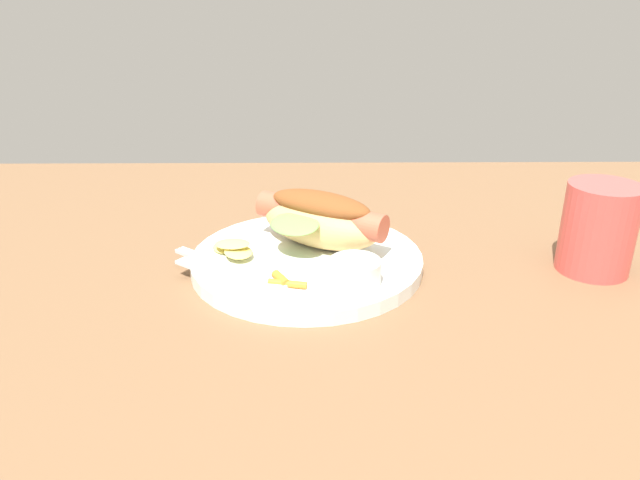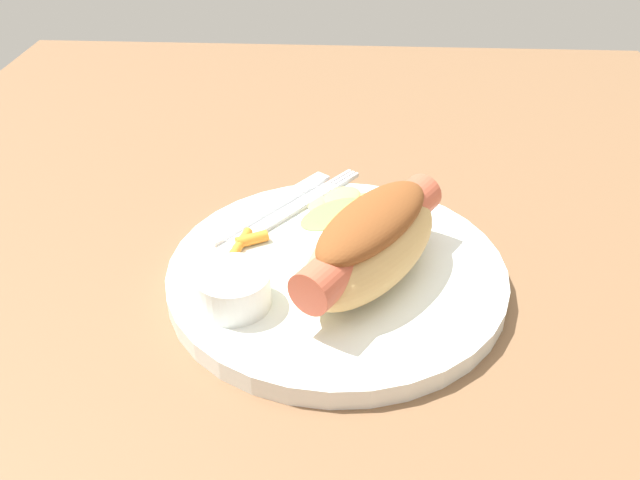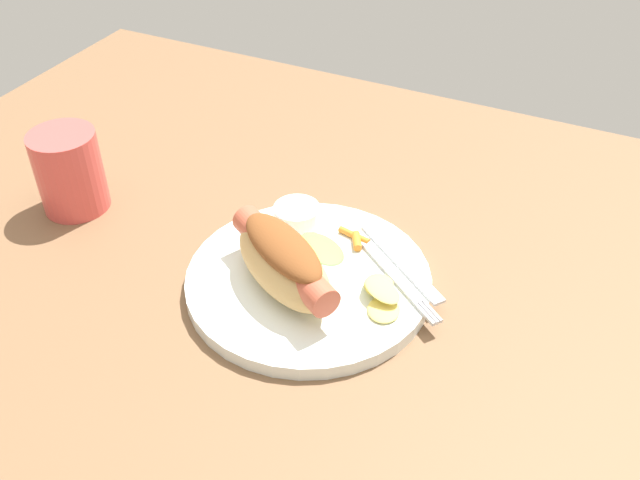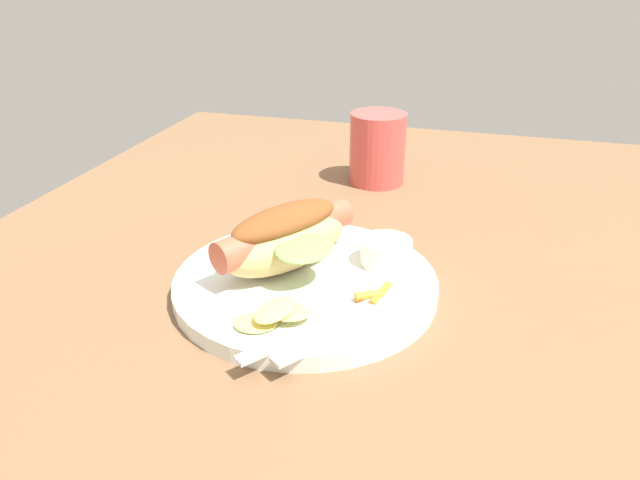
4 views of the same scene
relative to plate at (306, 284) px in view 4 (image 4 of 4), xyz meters
The scene contains 9 objects.
ground_plane 3.83cm from the plate, 129.07° to the left, with size 120.00×90.00×1.80cm, color brown.
plate is the anchor object (origin of this frame).
hot_dog 5.12cm from the plate, 121.12° to the right, with size 15.97×13.20×6.49cm.
sauce_ramekin 8.95cm from the plate, 125.00° to the left, with size 5.29×5.29×2.63cm, color white.
fork 9.02cm from the plate, 25.65° to the left, with size 13.34×10.49×0.40cm.
knife 10.22cm from the plate, 36.69° to the left, with size 14.59×1.40×0.36cm, color silver.
chips_pile 8.58cm from the plate, ahead, with size 5.84×7.22×1.83cm.
carrot_garnish 7.81cm from the plate, 73.18° to the left, with size 4.04×3.05×0.94cm.
drinking_cup 32.50cm from the plate, behind, with size 7.92×7.92×10.07cm, color #D84C47.
Camera 4 is at (51.76, 12.92, 31.33)cm, focal length 33.86 mm.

